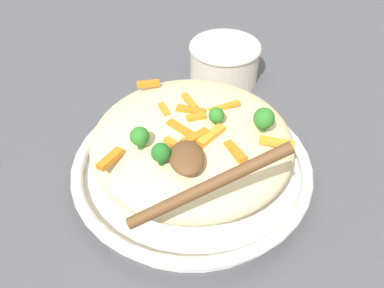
# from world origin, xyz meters

# --- Properties ---
(ground_plane) EXTENTS (2.40, 2.40, 0.00)m
(ground_plane) POSITION_xyz_m (0.00, 0.00, 0.00)
(ground_plane) COLOR #4C4C51
(serving_bowl) EXTENTS (0.33, 0.33, 0.04)m
(serving_bowl) POSITION_xyz_m (0.00, 0.00, 0.02)
(serving_bowl) COLOR white
(serving_bowl) RESTS_ON ground_plane
(pasta_mound) EXTENTS (0.27, 0.27, 0.08)m
(pasta_mound) POSITION_xyz_m (0.00, 0.00, 0.07)
(pasta_mound) COLOR beige
(pasta_mound) RESTS_ON serving_bowl
(carrot_piece_0) EXTENTS (0.03, 0.01, 0.01)m
(carrot_piece_0) POSITION_xyz_m (0.02, 0.03, 0.11)
(carrot_piece_0) COLOR orange
(carrot_piece_0) RESTS_ON pasta_mound
(carrot_piece_1) EXTENTS (0.03, 0.03, 0.01)m
(carrot_piece_1) POSITION_xyz_m (-0.05, 0.02, 0.11)
(carrot_piece_1) COLOR orange
(carrot_piece_1) RESTS_ON pasta_mound
(carrot_piece_2) EXTENTS (0.02, 0.04, 0.01)m
(carrot_piece_2) POSITION_xyz_m (-0.05, -0.10, 0.10)
(carrot_piece_2) COLOR orange
(carrot_piece_2) RESTS_ON pasta_mound
(carrot_piece_3) EXTENTS (0.02, 0.04, 0.01)m
(carrot_piece_3) POSITION_xyz_m (0.02, -0.00, 0.11)
(carrot_piece_3) COLOR orange
(carrot_piece_3) RESTS_ON pasta_mound
(carrot_piece_4) EXTENTS (0.04, 0.02, 0.01)m
(carrot_piece_4) POSITION_xyz_m (0.04, 0.00, 0.11)
(carrot_piece_4) COLOR orange
(carrot_piece_4) RESTS_ON pasta_mound
(carrot_piece_5) EXTENTS (0.01, 0.03, 0.01)m
(carrot_piece_5) POSITION_xyz_m (0.09, 0.05, 0.10)
(carrot_piece_5) COLOR orange
(carrot_piece_5) RESTS_ON pasta_mound
(carrot_piece_6) EXTENTS (0.02, 0.04, 0.01)m
(carrot_piece_6) POSITION_xyz_m (0.02, -0.04, 0.11)
(carrot_piece_6) COLOR orange
(carrot_piece_6) RESTS_ON pasta_mound
(carrot_piece_7) EXTENTS (0.01, 0.03, 0.01)m
(carrot_piece_7) POSITION_xyz_m (-0.00, -0.01, 0.11)
(carrot_piece_7) COLOR orange
(carrot_piece_7) RESTS_ON pasta_mound
(carrot_piece_8) EXTENTS (0.04, 0.02, 0.01)m
(carrot_piece_8) POSITION_xyz_m (-0.06, -0.04, 0.10)
(carrot_piece_8) COLOR orange
(carrot_piece_8) RESTS_ON pasta_mound
(carrot_piece_9) EXTENTS (0.04, 0.03, 0.01)m
(carrot_piece_9) POSITION_xyz_m (-0.02, 0.02, 0.11)
(carrot_piece_9) COLOR orange
(carrot_piece_9) RESTS_ON pasta_mound
(carrot_piece_10) EXTENTS (0.04, 0.04, 0.01)m
(carrot_piece_10) POSITION_xyz_m (-0.04, -0.02, 0.11)
(carrot_piece_10) COLOR orange
(carrot_piece_10) RESTS_ON pasta_mound
(carrot_piece_11) EXTENTS (0.03, 0.03, 0.01)m
(carrot_piece_11) POSITION_xyz_m (-0.06, 0.10, 0.10)
(carrot_piece_11) COLOR orange
(carrot_piece_11) RESTS_ON pasta_mound
(carrot_piece_12) EXTENTS (0.03, 0.04, 0.01)m
(carrot_piece_12) POSITION_xyz_m (-0.04, 0.00, 0.11)
(carrot_piece_12) COLOR orange
(carrot_piece_12) RESTS_ON pasta_mound
(broccoli_floret_0) EXTENTS (0.03, 0.03, 0.03)m
(broccoli_floret_0) POSITION_xyz_m (-0.02, -0.09, 0.12)
(broccoli_floret_0) COLOR #296820
(broccoli_floret_0) RESTS_ON pasta_mound
(broccoli_floret_1) EXTENTS (0.02, 0.02, 0.02)m
(broccoli_floret_1) POSITION_xyz_m (-0.01, -0.03, 0.12)
(broccoli_floret_1) COLOR #296820
(broccoli_floret_1) RESTS_ON pasta_mound
(broccoli_floret_2) EXTENTS (0.02, 0.02, 0.03)m
(broccoli_floret_2) POSITION_xyz_m (-0.04, 0.06, 0.12)
(broccoli_floret_2) COLOR #296820
(broccoli_floret_2) RESTS_ON pasta_mound
(broccoli_floret_3) EXTENTS (0.02, 0.02, 0.03)m
(broccoli_floret_3) POSITION_xyz_m (-0.07, 0.04, 0.12)
(broccoli_floret_3) COLOR #205B1C
(broccoli_floret_3) RESTS_ON pasta_mound
(serving_spoon) EXTENTS (0.12, 0.16, 0.08)m
(serving_spoon) POSITION_xyz_m (-0.10, 0.01, 0.12)
(serving_spoon) COLOR brown
(serving_spoon) RESTS_ON pasta_mound
(companion_bowl) EXTENTS (0.13, 0.13, 0.07)m
(companion_bowl) POSITION_xyz_m (0.25, -0.08, 0.04)
(companion_bowl) COLOR beige
(companion_bowl) RESTS_ON ground_plane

